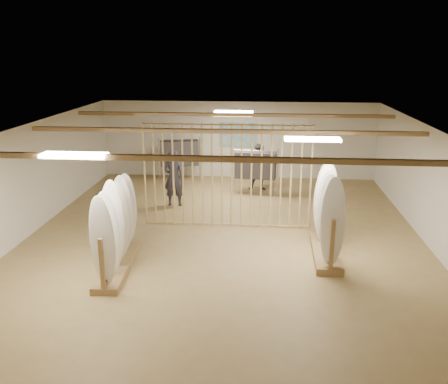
# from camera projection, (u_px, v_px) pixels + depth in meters

# --- Properties ---
(floor) EXTENTS (12.00, 12.00, 0.00)m
(floor) POSITION_uv_depth(u_px,v_px,m) (224.00, 237.00, 12.11)
(floor) COLOR #997D4A
(floor) RESTS_ON ground
(ceiling) EXTENTS (12.00, 12.00, 0.00)m
(ceiling) POSITION_uv_depth(u_px,v_px,m) (224.00, 128.00, 11.30)
(ceiling) COLOR gray
(ceiling) RESTS_ON ground
(wall_back) EXTENTS (12.00, 0.00, 12.00)m
(wall_back) POSITION_uv_depth(u_px,v_px,m) (238.00, 140.00, 17.43)
(wall_back) COLOR beige
(wall_back) RESTS_ON ground
(wall_front) EXTENTS (12.00, 0.00, 12.00)m
(wall_front) POSITION_uv_depth(u_px,v_px,m) (183.00, 313.00, 5.98)
(wall_front) COLOR beige
(wall_front) RESTS_ON ground
(wall_left) EXTENTS (0.00, 12.00, 12.00)m
(wall_left) POSITION_uv_depth(u_px,v_px,m) (30.00, 180.00, 12.11)
(wall_left) COLOR beige
(wall_left) RESTS_ON ground
(wall_right) EXTENTS (0.00, 12.00, 12.00)m
(wall_right) POSITION_uv_depth(u_px,v_px,m) (433.00, 189.00, 11.29)
(wall_right) COLOR beige
(wall_right) RESTS_ON ground
(ceiling_slats) EXTENTS (9.50, 6.12, 0.10)m
(ceiling_slats) POSITION_uv_depth(u_px,v_px,m) (224.00, 131.00, 11.32)
(ceiling_slats) COLOR olive
(ceiling_slats) RESTS_ON ground
(light_panels) EXTENTS (1.20, 0.35, 0.06)m
(light_panels) POSITION_uv_depth(u_px,v_px,m) (224.00, 130.00, 11.32)
(light_panels) COLOR white
(light_panels) RESTS_ON ground
(bamboo_partition) EXTENTS (4.45, 0.05, 2.78)m
(bamboo_partition) POSITION_uv_depth(u_px,v_px,m) (227.00, 176.00, 12.47)
(bamboo_partition) COLOR tan
(bamboo_partition) RESTS_ON ground
(poster) EXTENTS (1.40, 0.03, 0.90)m
(poster) POSITION_uv_depth(u_px,v_px,m) (238.00, 135.00, 17.35)
(poster) COLOR teal
(poster) RESTS_ON ground
(rack_left) EXTENTS (0.70, 2.48, 1.98)m
(rack_left) POSITION_uv_depth(u_px,v_px,m) (116.00, 240.00, 10.17)
(rack_left) COLOR olive
(rack_left) RESTS_ON floor
(rack_right) EXTENTS (0.62, 2.22, 2.10)m
(rack_right) POSITION_uv_depth(u_px,v_px,m) (327.00, 226.00, 10.83)
(rack_right) COLOR olive
(rack_right) RESTS_ON floor
(clothing_rack_a) EXTENTS (1.44, 0.65, 1.57)m
(clothing_rack_a) POSITION_uv_depth(u_px,v_px,m) (180.00, 153.00, 17.01)
(clothing_rack_a) COLOR silver
(clothing_rack_a) RESTS_ON floor
(clothing_rack_b) EXTENTS (1.41, 0.53, 1.52)m
(clothing_rack_b) POSITION_uv_depth(u_px,v_px,m) (255.00, 165.00, 15.37)
(clothing_rack_b) COLOR silver
(clothing_rack_b) RESTS_ON floor
(shopper_a) EXTENTS (0.75, 0.54, 1.97)m
(shopper_a) POSITION_uv_depth(u_px,v_px,m) (174.00, 174.00, 14.29)
(shopper_a) COLOR #2C2B34
(shopper_a) RESTS_ON floor
(shopper_b) EXTENTS (0.88, 0.69, 1.80)m
(shopper_b) POSITION_uv_depth(u_px,v_px,m) (260.00, 164.00, 15.92)
(shopper_b) COLOR #302C25
(shopper_b) RESTS_ON floor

